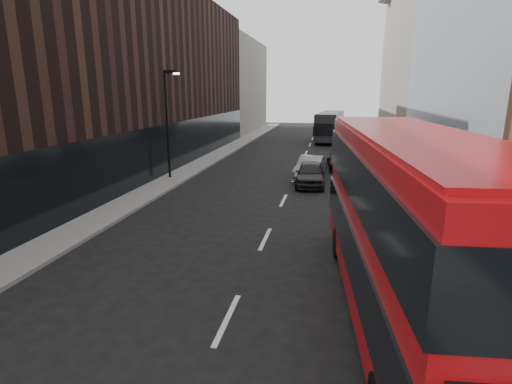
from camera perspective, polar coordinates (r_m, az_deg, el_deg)
The scene contains 14 objects.
ground at distance 9.51m, azimuth -7.53°, elevation -23.84°, with size 140.00×140.00×0.00m, color black.
sidewalk_right at distance 32.96m, azimuth 19.46°, elevation 3.31°, with size 3.00×80.00×0.15m, color slate.
sidewalk_left at distance 34.24m, azimuth -7.16°, elevation 4.39°, with size 2.00×80.00×0.15m, color slate.
building_modern_block at distance 29.74m, azimuth 30.36°, elevation 20.22°, with size 5.03×22.00×20.00m.
building_victorian at distance 51.97m, azimuth 21.75°, elevation 17.45°, with size 6.50×24.00×21.00m.
building_left_mid at distance 39.65m, azimuth -10.18°, elevation 15.66°, with size 5.00×24.00×14.00m, color black.
building_left_far at distance 60.71m, azimuth -2.51°, elevation 14.81°, with size 5.00×20.00×13.00m, color slate.
street_lamp at distance 27.32m, azimuth -12.46°, elevation 10.39°, with size 1.06×0.22×7.00m.
red_bus at distance 10.69m, azimuth 20.84°, elevation -3.71°, with size 3.90×12.33×4.90m.
grey_bus at distance 49.29m, azimuth 10.52°, elevation 9.30°, with size 3.50×10.73×3.41m.
car_a at distance 25.65m, azimuth 7.77°, elevation 2.65°, with size 1.80×4.47×1.52m, color black.
car_b at distance 27.82m, azimuth 7.81°, elevation 3.51°, with size 1.58×4.52×1.49m, color gray.
car_c at distance 31.50m, azimuth 11.91°, elevation 4.40°, with size 1.80×4.43×1.28m, color black.
pedestrian at distance 11.35m, azimuth 29.37°, elevation -12.40°, with size 0.70×0.46×1.92m, color black.
Camera 1 is at (2.53, -7.07, 5.84)m, focal length 28.00 mm.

